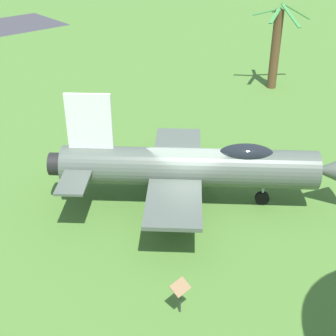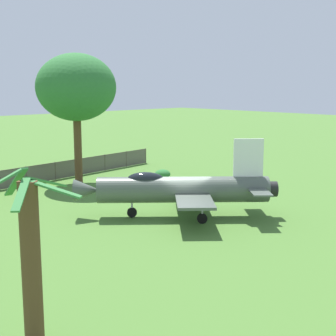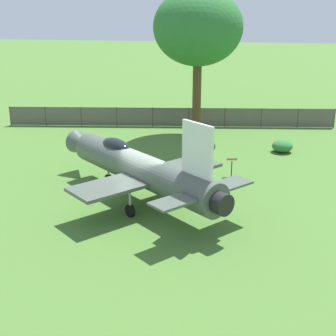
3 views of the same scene
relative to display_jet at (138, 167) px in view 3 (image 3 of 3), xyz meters
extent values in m
plane|color=#47722D|center=(-0.24, -0.27, -1.75)|extent=(200.00, 200.00, 0.00)
cylinder|color=#4C564C|center=(-0.24, -0.27, -0.05)|extent=(8.09, 8.80, 1.58)
cone|color=#4C564C|center=(3.61, 4.05, -0.05)|extent=(2.07, 2.09, 1.34)
cylinder|color=black|center=(-3.86, -4.33, -0.05)|extent=(1.11, 1.08, 0.95)
ellipsoid|color=black|center=(1.28, 1.43, 0.63)|extent=(2.14, 2.24, 0.84)
cube|color=white|center=(-2.87, -3.22, 1.90)|extent=(1.30, 1.44, 2.31)
cube|color=#4C564C|center=(-2.38, 0.94, -0.24)|extent=(3.77, 3.68, 0.16)
cube|color=#4C564C|center=(1.20, -2.25, -0.24)|extent=(3.77, 3.68, 0.16)
cube|color=#4C564C|center=(-4.41, -2.40, 0.11)|extent=(2.08, 2.02, 0.10)
cube|color=#4C564C|center=(-1.88, -4.65, 0.11)|extent=(2.08, 2.02, 0.10)
cylinder|color=#A5A8AD|center=(1.83, 2.05, -0.83)|extent=(0.12, 0.12, 1.25)
cylinder|color=black|center=(1.83, 2.05, -1.45)|extent=(0.53, 0.57, 0.60)
cylinder|color=#A5A8AD|center=(-2.05, -0.06, -0.83)|extent=(0.12, 0.12, 1.25)
cylinder|color=black|center=(-2.05, -0.06, -1.45)|extent=(0.53, 0.57, 0.60)
cylinder|color=#A5A8AD|center=(0.18, -2.04, -0.83)|extent=(0.12, 0.12, 1.25)
cylinder|color=black|center=(0.18, -2.04, -1.45)|extent=(0.53, 0.57, 0.60)
cylinder|color=brown|center=(13.16, -1.55, 1.23)|extent=(0.63, 0.63, 5.97)
ellipsoid|color=#2D7033|center=(13.16, -1.55, 6.03)|extent=(6.61, 6.33, 5.41)
cylinder|color=#4C4238|center=(16.90, -12.11, -0.98)|extent=(0.08, 0.08, 1.54)
cylinder|color=#4C4238|center=(16.54, -9.26, -0.98)|extent=(0.08, 0.08, 1.54)
cylinder|color=#4C4238|center=(16.18, -6.41, -0.98)|extent=(0.08, 0.08, 1.54)
cylinder|color=#4C4238|center=(15.82, -3.56, -0.98)|extent=(0.08, 0.08, 1.54)
cylinder|color=#4C4238|center=(15.46, -0.71, -0.98)|extent=(0.08, 0.08, 1.54)
cylinder|color=#4C4238|center=(15.10, 2.13, -0.98)|extent=(0.08, 0.08, 1.54)
cylinder|color=#4C4238|center=(14.74, 4.98, -0.98)|extent=(0.08, 0.08, 1.54)
cylinder|color=#4C4238|center=(14.38, 7.83, -0.98)|extent=(0.08, 0.08, 1.54)
cylinder|color=#4C4238|center=(14.02, 10.68, -0.98)|extent=(0.08, 0.08, 1.54)
cylinder|color=#4C4238|center=(13.66, 13.53, -0.98)|extent=(0.08, 0.08, 1.54)
cylinder|color=#4C4238|center=(15.28, 0.71, -0.26)|extent=(3.29, 25.64, 0.05)
cube|color=#59544C|center=(15.28, 0.71, -0.98)|extent=(3.26, 25.63, 1.48)
ellipsoid|color=#2D7033|center=(9.57, -7.67, -1.35)|extent=(1.34, 1.36, 0.80)
cylinder|color=#333333|center=(4.26, -4.51, -1.30)|extent=(0.06, 0.06, 0.90)
cube|color=olive|center=(4.26, -4.51, -0.73)|extent=(0.48, 0.65, 0.25)
camera|label=1|loc=(12.30, -11.48, 9.42)|focal=50.51mm
camera|label=2|loc=(-20.58, 20.25, 6.27)|focal=52.02mm
camera|label=3|loc=(-22.36, -5.08, 7.81)|focal=52.29mm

